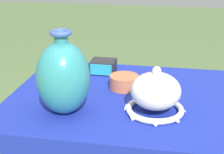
# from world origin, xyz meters

# --- Properties ---
(display_table) EXTENTS (1.02, 0.75, 0.79)m
(display_table) POSITION_xyz_m (0.00, -0.02, 0.70)
(display_table) COLOR brown
(display_table) RESTS_ON ground_plane
(vase_tall_bulbous) EXTENTS (0.19, 0.19, 0.30)m
(vase_tall_bulbous) POSITION_xyz_m (-0.24, -0.19, 0.93)
(vase_tall_bulbous) COLOR teal
(vase_tall_bulbous) RESTS_ON display_table
(vase_dome_bell) EXTENTS (0.22, 0.22, 0.18)m
(vase_dome_bell) POSITION_xyz_m (0.08, -0.13, 0.86)
(vase_dome_bell) COLOR white
(vase_dome_bell) RESTS_ON display_table
(mosaic_tile_box) EXTENTS (0.12, 0.10, 0.06)m
(mosaic_tile_box) POSITION_xyz_m (-0.19, 0.24, 0.82)
(mosaic_tile_box) COLOR #232328
(mosaic_tile_box) RESTS_ON display_table
(pot_squat_terracotta) EXTENTS (0.12, 0.12, 0.06)m
(pot_squat_terracotta) POSITION_xyz_m (-0.06, 0.07, 0.82)
(pot_squat_terracotta) COLOR #BC6642
(pot_squat_terracotta) RESTS_ON display_table
(cup_wide_charcoal) EXTENTS (0.13, 0.13, 0.09)m
(cup_wide_charcoal) POSITION_xyz_m (-0.34, 0.19, 0.84)
(cup_wide_charcoal) COLOR #2D2D33
(cup_wide_charcoal) RESTS_ON display_table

